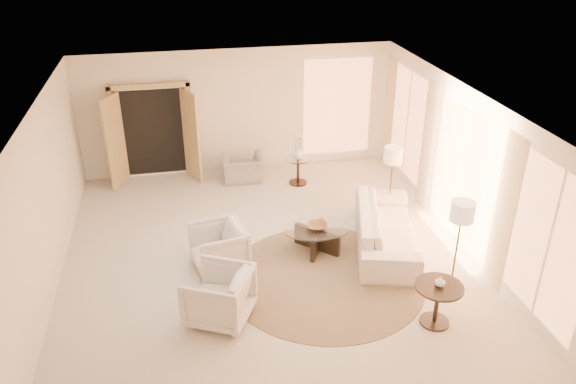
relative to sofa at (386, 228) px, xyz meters
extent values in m
cube|color=beige|center=(-2.12, -0.07, -0.38)|extent=(7.00, 8.00, 0.02)
cube|color=white|center=(-2.12, -0.07, 2.43)|extent=(7.00, 8.00, 0.02)
cube|color=white|center=(-2.12, 3.93, 1.03)|extent=(7.00, 0.04, 2.80)
cube|color=white|center=(-2.12, -4.07, 1.03)|extent=(7.00, 0.04, 2.80)
cube|color=white|center=(-5.62, -0.07, 1.03)|extent=(0.04, 8.00, 2.80)
cube|color=white|center=(1.38, -0.07, 1.03)|extent=(0.04, 8.00, 2.80)
cube|color=tan|center=(-4.02, 3.82, 0.71)|extent=(1.80, 0.12, 2.16)
cube|color=tan|center=(-4.82, 3.55, 0.66)|extent=(0.35, 0.66, 2.00)
cube|color=tan|center=(-3.22, 3.55, 0.66)|extent=(0.35, 0.66, 2.00)
cylinder|color=#463522|center=(-1.31, -0.76, -0.36)|extent=(4.01, 4.01, 0.01)
imported|color=silver|center=(0.00, 0.00, 0.00)|extent=(1.65, 2.72, 0.74)
imported|color=silver|center=(-2.99, -0.10, 0.06)|extent=(0.94, 0.98, 0.87)
imported|color=silver|center=(-3.11, -1.42, 0.08)|extent=(1.13, 1.15, 0.90)
imported|color=gray|center=(-2.16, 3.25, 0.02)|extent=(0.91, 0.62, 0.77)
cube|color=black|center=(-1.24, 0.12, -0.17)|extent=(0.70, 0.69, 0.40)
cube|color=black|center=(-1.24, 0.12, -0.17)|extent=(0.44, 0.85, 0.40)
cylinder|color=white|center=(-1.24, 0.12, 0.06)|extent=(1.40, 1.40, 0.02)
cylinder|color=black|center=(-0.02, -2.16, -0.35)|extent=(0.44, 0.44, 0.03)
cylinder|color=black|center=(-0.02, -2.16, -0.05)|extent=(0.07, 0.07, 0.62)
cylinder|color=black|center=(-0.02, -2.16, 0.27)|extent=(0.70, 0.70, 0.03)
cylinder|color=#2E2118|center=(-0.98, 2.84, -0.36)|extent=(0.40, 0.40, 0.03)
cylinder|color=#2E2118|center=(-0.98, 2.84, -0.08)|extent=(0.06, 0.06, 0.57)
cylinder|color=white|center=(-0.98, 2.84, 0.22)|extent=(0.52, 0.52, 0.03)
cylinder|color=#2E2118|center=(0.46, 1.02, -0.36)|extent=(0.25, 0.25, 0.03)
cylinder|color=#2E2118|center=(0.46, 1.02, 0.25)|extent=(0.03, 0.03, 1.25)
cylinder|color=beige|center=(0.46, 1.02, 0.95)|extent=(0.36, 0.36, 0.30)
cylinder|color=#2E2118|center=(0.64, -1.35, -0.36)|extent=(0.26, 0.26, 0.03)
cylinder|color=#2E2118|center=(0.64, -1.35, 0.28)|extent=(0.03, 0.03, 1.29)
cylinder|color=beige|center=(0.64, -1.35, 1.00)|extent=(0.37, 0.37, 0.31)
imported|color=brown|center=(-1.24, 0.12, 0.11)|extent=(0.42, 0.42, 0.09)
imported|color=white|center=(-0.02, -2.16, 0.36)|extent=(0.18, 0.18, 0.16)
imported|color=white|center=(-0.98, 2.84, 0.36)|extent=(0.32, 0.32, 0.27)
camera|label=1|loc=(-3.46, -8.12, 5.10)|focal=35.00mm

